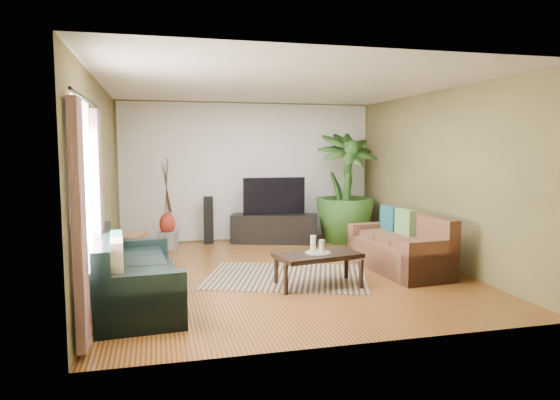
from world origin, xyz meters
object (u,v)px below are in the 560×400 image
object	(u,v)px
speaker_right	(295,213)
side_table	(125,253)
sofa_right	(399,242)
vase	(167,224)
coffee_table	(318,270)
potted_plant	(345,188)
tv_stand	(274,229)
speaker_left	(209,220)
sofa_left	(136,269)
pedestal	(168,240)
television	(274,196)

from	to	relation	value
speaker_right	side_table	bearing A→B (deg)	-140.59
sofa_right	vase	world-z (taller)	sofa_right
sofa_right	speaker_right	xyz separation A→B (m)	(-0.82, 2.78, 0.10)
coffee_table	potted_plant	bearing A→B (deg)	50.95
speaker_right	side_table	distance (m)	3.65
coffee_table	tv_stand	bearing A→B (deg)	75.77
potted_plant	tv_stand	bearing A→B (deg)	171.12
tv_stand	potted_plant	distance (m)	1.58
speaker_left	side_table	world-z (taller)	speaker_left
sofa_left	coffee_table	size ratio (longest dim) A/B	1.92
speaker_right	sofa_left	bearing A→B (deg)	-120.93
pedestal	tv_stand	bearing A→B (deg)	2.89
vase	potted_plant	bearing A→B (deg)	-1.88
potted_plant	pedestal	world-z (taller)	potted_plant
sofa_left	vase	size ratio (longest dim) A/B	5.20
sofa_right	coffee_table	world-z (taller)	sofa_right
sofa_right	coffee_table	size ratio (longest dim) A/B	1.63
sofa_left	potted_plant	world-z (taller)	potted_plant
vase	side_table	size ratio (longest dim) A/B	0.72
speaker_right	pedestal	distance (m)	2.51
tv_stand	potted_plant	world-z (taller)	potted_plant
tv_stand	vase	bearing A→B (deg)	-158.89
tv_stand	vase	xyz separation A→B (m)	(-2.00, -0.10, 0.18)
sofa_left	tv_stand	bearing A→B (deg)	-40.68
sofa_right	tv_stand	xyz separation A→B (m)	(-1.29, 2.56, -0.15)
coffee_table	speaker_right	xyz separation A→B (m)	(0.61, 3.31, 0.30)
speaker_left	pedestal	xyz separation A→B (m)	(-0.77, -0.32, -0.29)
sofa_right	tv_stand	size ratio (longest dim) A/B	1.08
coffee_table	pedestal	world-z (taller)	coffee_table
coffee_table	potted_plant	distance (m)	3.35
coffee_table	speaker_left	xyz separation A→B (m)	(-1.09, 3.31, 0.23)
television	vase	size ratio (longest dim) A/B	3.00
sofa_right	television	bearing A→B (deg)	-158.05
sofa_right	side_table	distance (m)	4.05
sofa_left	speaker_left	xyz separation A→B (m)	(1.20, 3.53, 0.03)
speaker_left	potted_plant	bearing A→B (deg)	4.70
tv_stand	coffee_table	bearing A→B (deg)	-74.46
coffee_table	speaker_right	bearing A→B (deg)	68.03
speaker_left	potted_plant	distance (m)	2.69
sofa_right	side_table	xyz separation A→B (m)	(-3.94, 0.90, -0.15)
sofa_left	speaker_left	distance (m)	3.73
sofa_right	potted_plant	distance (m)	2.44
coffee_table	tv_stand	xyz separation A→B (m)	(0.14, 3.09, 0.05)
speaker_right	coffee_table	bearing A→B (deg)	-92.00
sofa_right	television	world-z (taller)	television
sofa_left	sofa_right	size ratio (longest dim) A/B	1.17
television	vase	world-z (taller)	television
coffee_table	side_table	bearing A→B (deg)	138.78
coffee_table	vase	xyz separation A→B (m)	(-1.86, 2.99, 0.23)
potted_plant	side_table	xyz separation A→B (m)	(-4.01, -1.45, -0.78)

